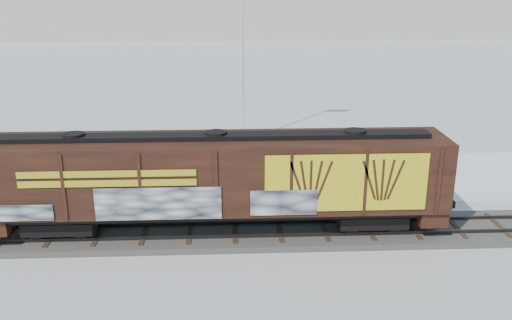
{
  "coord_description": "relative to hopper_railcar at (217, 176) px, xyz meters",
  "views": [
    {
      "loc": [
        -0.15,
        -23.15,
        11.26
      ],
      "look_at": [
        1.08,
        3.0,
        2.59
      ],
      "focal_mm": 40.0,
      "sensor_mm": 36.0,
      "label": 1
    }
  ],
  "objects": [
    {
      "name": "rail_track",
      "position": [
        0.75,
        0.01,
        -2.72
      ],
      "size": [
        50.0,
        3.4,
        0.43
      ],
      "color": "#59544C",
      "rests_on": "ground"
    },
    {
      "name": "car_dark",
      "position": [
        1.95,
        7.63,
        -2.06
      ],
      "size": [
        5.76,
        4.13,
        1.55
      ],
      "primitive_type": "imported",
      "rotation": [
        0.0,
        0.0,
        1.98
      ],
      "color": "black",
      "rests_on": "parking_strip"
    },
    {
      "name": "ground",
      "position": [
        0.75,
        0.01,
        -2.86
      ],
      "size": [
        500.0,
        500.0,
        0.0
      ],
      "primitive_type": "plane",
      "color": "white",
      "rests_on": "ground"
    },
    {
      "name": "flagpole",
      "position": [
        1.64,
        15.0,
        1.99
      ],
      "size": [
        2.3,
        0.9,
        12.86
      ],
      "color": "silver",
      "rests_on": "ground"
    },
    {
      "name": "car_silver",
      "position": [
        -5.14,
        7.61,
        -2.1
      ],
      "size": [
        4.61,
        2.81,
        1.47
      ],
      "primitive_type": "imported",
      "rotation": [
        0.0,
        0.0,
        1.3
      ],
      "color": "#B4B8BC",
      "rests_on": "parking_strip"
    },
    {
      "name": "parking_strip",
      "position": [
        0.75,
        7.51,
        -2.85
      ],
      "size": [
        40.0,
        8.0,
        0.03
      ],
      "primitive_type": "cube",
      "color": "white",
      "rests_on": "ground"
    },
    {
      "name": "hopper_railcar",
      "position": [
        0.0,
        0.0,
        0.0
      ],
      "size": [
        19.75,
        3.06,
        4.33
      ],
      "color": "black",
      "rests_on": "rail_track"
    },
    {
      "name": "car_white",
      "position": [
        0.53,
        7.59,
        -1.99
      ],
      "size": [
        5.42,
        3.15,
        1.69
      ],
      "primitive_type": "imported",
      "rotation": [
        0.0,
        0.0,
        1.85
      ],
      "color": "white",
      "rests_on": "parking_strip"
    }
  ]
}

